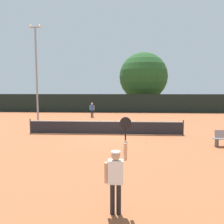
% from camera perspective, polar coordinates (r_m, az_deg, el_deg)
% --- Properties ---
extents(ground_plane, '(120.00, 120.00, 0.00)m').
position_cam_1_polar(ground_plane, '(16.09, -1.72, -5.68)').
color(ground_plane, '#9E5633').
extents(tennis_net, '(11.02, 0.08, 1.07)m').
position_cam_1_polar(tennis_net, '(16.00, -1.73, -3.88)').
color(tennis_net, '#232328').
rests_on(tennis_net, ground).
extents(perimeter_fence, '(38.38, 0.12, 2.60)m').
position_cam_1_polar(perimeter_fence, '(31.92, 0.84, 2.24)').
color(perimeter_fence, black).
rests_on(perimeter_fence, ground).
extents(player_serving, '(0.67, 0.39, 2.47)m').
position_cam_1_polar(player_serving, '(5.80, 1.05, -15.16)').
color(player_serving, white).
rests_on(player_serving, ground).
extents(player_receiving, '(0.57, 0.25, 1.68)m').
position_cam_1_polar(player_receiving, '(26.15, -5.09, 0.90)').
color(player_receiving, blue).
rests_on(player_receiving, ground).
extents(tennis_ball, '(0.07, 0.07, 0.07)m').
position_cam_1_polar(tennis_ball, '(13.75, 8.73, -7.53)').
color(tennis_ball, '#CCE033').
rests_on(tennis_ball, ground).
extents(light_pole, '(1.18, 0.28, 9.68)m').
position_cam_1_polar(light_pole, '(24.45, -18.68, 10.61)').
color(light_pole, gray).
rests_on(light_pole, ground).
extents(large_tree, '(7.94, 7.94, 9.36)m').
position_cam_1_polar(large_tree, '(37.88, 7.99, 8.88)').
color(large_tree, brown).
rests_on(large_tree, ground).
extents(parked_car_near, '(1.92, 4.20, 1.69)m').
position_cam_1_polar(parked_car_near, '(37.36, -2.85, 1.90)').
color(parked_car_near, navy).
rests_on(parked_car_near, ground).
extents(parked_car_mid, '(2.48, 4.43, 1.69)m').
position_cam_1_polar(parked_car_mid, '(39.32, 4.80, 2.07)').
color(parked_car_mid, black).
rests_on(parked_car_mid, ground).
extents(parked_car_far, '(1.98, 4.23, 1.69)m').
position_cam_1_polar(parked_car_far, '(38.80, 10.97, 1.94)').
color(parked_car_far, navy).
rests_on(parked_car_far, ground).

